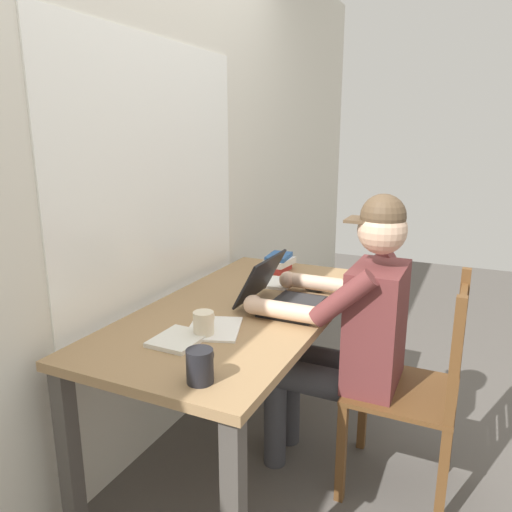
# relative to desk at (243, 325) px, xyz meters

# --- Properties ---
(ground_plane) EXTENTS (8.00, 8.00, 0.00)m
(ground_plane) POSITION_rel_desk_xyz_m (0.00, 0.00, -0.64)
(ground_plane) COLOR #56514C
(back_wall) EXTENTS (6.00, 0.08, 2.60)m
(back_wall) POSITION_rel_desk_xyz_m (0.00, 0.45, 0.65)
(back_wall) COLOR silver
(back_wall) RESTS_ON ground
(desk) EXTENTS (1.52, 0.75, 0.74)m
(desk) POSITION_rel_desk_xyz_m (0.00, 0.00, 0.00)
(desk) COLOR #9E7A51
(desk) RESTS_ON ground
(seated_person) EXTENTS (0.50, 0.60, 1.24)m
(seated_person) POSITION_rel_desk_xyz_m (0.10, -0.45, 0.04)
(seated_person) COLOR brown
(seated_person) RESTS_ON ground
(wooden_chair) EXTENTS (0.42, 0.42, 0.93)m
(wooden_chair) POSITION_rel_desk_xyz_m (0.10, -0.73, -0.19)
(wooden_chair) COLOR brown
(wooden_chair) RESTS_ON ground
(laptop) EXTENTS (0.33, 0.34, 0.21)m
(laptop) POSITION_rel_desk_xyz_m (0.07, -0.15, 0.14)
(laptop) COLOR black
(laptop) RESTS_ON desk
(computer_mouse) EXTENTS (0.06, 0.10, 0.03)m
(computer_mouse) POSITION_rel_desk_xyz_m (0.32, -0.22, 0.11)
(computer_mouse) COLOR black
(computer_mouse) RESTS_ON desk
(coffee_mug_white) EXTENTS (0.11, 0.08, 0.09)m
(coffee_mug_white) POSITION_rel_desk_xyz_m (-0.35, -0.02, 0.14)
(coffee_mug_white) COLOR beige
(coffee_mug_white) RESTS_ON desk
(coffee_mug_dark) EXTENTS (0.12, 0.08, 0.10)m
(coffee_mug_dark) POSITION_rel_desk_xyz_m (-0.65, -0.18, 0.14)
(coffee_mug_dark) COLOR black
(coffee_mug_dark) RESTS_ON desk
(book_stack_main) EXTENTS (0.19, 0.14, 0.09)m
(book_stack_main) POSITION_rel_desk_xyz_m (0.57, 0.07, 0.14)
(book_stack_main) COLOR #BC332D
(book_stack_main) RESTS_ON desk
(paper_pile_near_laptop) EXTENTS (0.29, 0.26, 0.01)m
(paper_pile_near_laptop) POSITION_rel_desk_xyz_m (-0.28, -0.02, 0.10)
(paper_pile_near_laptop) COLOR white
(paper_pile_near_laptop) RESTS_ON desk
(paper_pile_back_corner) EXTENTS (0.19, 0.16, 0.02)m
(paper_pile_back_corner) POSITION_rel_desk_xyz_m (-0.43, 0.04, 0.10)
(paper_pile_back_corner) COLOR silver
(paper_pile_back_corner) RESTS_ON desk
(paper_pile_side) EXTENTS (0.20, 0.20, 0.01)m
(paper_pile_side) POSITION_rel_desk_xyz_m (0.35, 0.00, 0.10)
(paper_pile_side) COLOR white
(paper_pile_side) RESTS_ON desk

